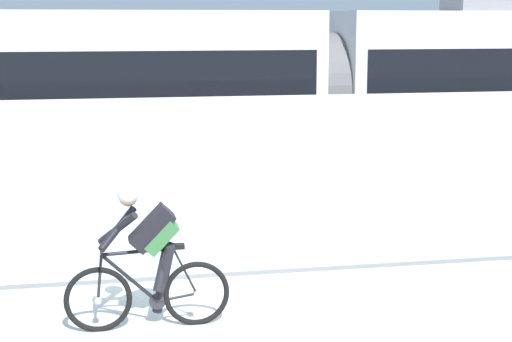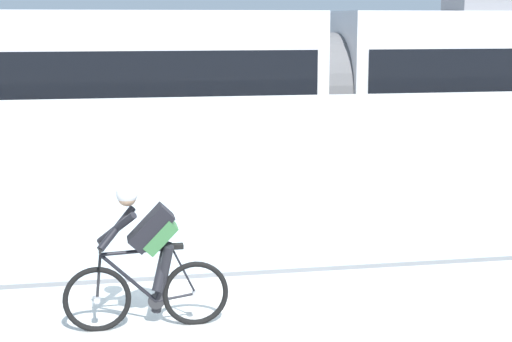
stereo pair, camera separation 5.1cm
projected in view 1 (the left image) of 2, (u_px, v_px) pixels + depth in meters
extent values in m
plane|color=slate|center=(240.00, 322.00, 9.06)|extent=(200.00, 200.00, 0.00)
cube|color=beige|center=(240.00, 322.00, 9.06)|extent=(32.00, 3.20, 0.01)
cube|color=silver|center=(215.00, 231.00, 10.75)|extent=(32.00, 0.05, 1.11)
cube|color=silver|center=(198.00, 169.00, 12.39)|extent=(32.00, 0.36, 2.14)
cube|color=#595654|center=(182.00, 203.00, 14.98)|extent=(32.00, 0.08, 0.01)
cube|color=#595654|center=(174.00, 187.00, 16.37)|extent=(32.00, 0.08, 0.01)
cube|color=silver|center=(14.00, 98.00, 14.78)|extent=(11.00, 2.50, 3.10)
cube|color=black|center=(13.00, 79.00, 14.72)|extent=(10.56, 2.54, 1.04)
cube|color=orange|center=(18.00, 173.00, 15.03)|extent=(10.78, 2.53, 0.28)
cube|color=#232326|center=(209.00, 175.00, 15.72)|extent=(1.40, 1.88, 0.20)
cylinder|color=black|center=(214.00, 186.00, 15.04)|extent=(0.60, 0.10, 0.60)
cylinder|color=black|center=(204.00, 172.00, 16.43)|extent=(0.60, 0.10, 0.60)
cube|color=slate|center=(508.00, 2.00, 16.27)|extent=(2.40, 1.10, 0.36)
cube|color=#232326|center=(428.00, 167.00, 16.57)|extent=(1.40, 1.88, 0.20)
cylinder|color=black|center=(443.00, 177.00, 15.88)|extent=(0.60, 0.10, 0.60)
cylinder|color=black|center=(415.00, 164.00, 17.27)|extent=(0.60, 0.10, 0.60)
cylinder|color=#59595B|center=(323.00, 93.00, 15.87)|extent=(0.60, 2.30, 2.30)
torus|color=black|center=(98.00, 300.00, 8.71)|extent=(0.72, 0.06, 0.72)
cylinder|color=#99999E|center=(98.00, 300.00, 8.71)|extent=(0.07, 0.10, 0.07)
torus|color=black|center=(197.00, 294.00, 8.91)|extent=(0.72, 0.06, 0.72)
cylinder|color=#99999E|center=(197.00, 294.00, 8.91)|extent=(0.07, 0.10, 0.07)
cylinder|color=black|center=(130.00, 278.00, 8.73)|extent=(0.60, 0.04, 0.58)
cylinder|color=black|center=(165.00, 275.00, 8.80)|extent=(0.22, 0.04, 0.59)
cylinder|color=black|center=(138.00, 252.00, 8.70)|extent=(0.76, 0.04, 0.07)
cylinder|color=black|center=(177.00, 297.00, 8.87)|extent=(0.43, 0.03, 0.09)
cylinder|color=black|center=(185.00, 271.00, 8.84)|extent=(0.27, 0.02, 0.53)
cylinder|color=black|center=(100.00, 277.00, 8.67)|extent=(0.08, 0.03, 0.49)
cube|color=black|center=(173.00, 247.00, 8.76)|extent=(0.24, 0.10, 0.05)
cylinder|color=black|center=(101.00, 246.00, 8.61)|extent=(0.03, 0.58, 0.03)
cylinder|color=#262628|center=(157.00, 301.00, 8.84)|extent=(0.18, 0.02, 0.18)
cube|color=black|center=(152.00, 228.00, 8.68)|extent=(0.50, 0.28, 0.51)
cube|color=#336638|center=(161.00, 236.00, 8.72)|extent=(0.38, 0.30, 0.38)
sphere|color=tan|center=(128.00, 197.00, 8.58)|extent=(0.20, 0.20, 0.20)
sphere|color=silver|center=(128.00, 194.00, 8.57)|extent=(0.23, 0.23, 0.23)
cylinder|color=black|center=(118.00, 229.00, 8.61)|extent=(0.44, 0.41, 0.41)
cylinder|color=black|center=(118.00, 229.00, 8.61)|extent=(0.44, 0.41, 0.41)
cylinder|color=black|center=(163.00, 279.00, 8.81)|extent=(0.29, 0.33, 0.80)
cylinder|color=black|center=(163.00, 267.00, 8.78)|extent=(0.29, 0.33, 0.54)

